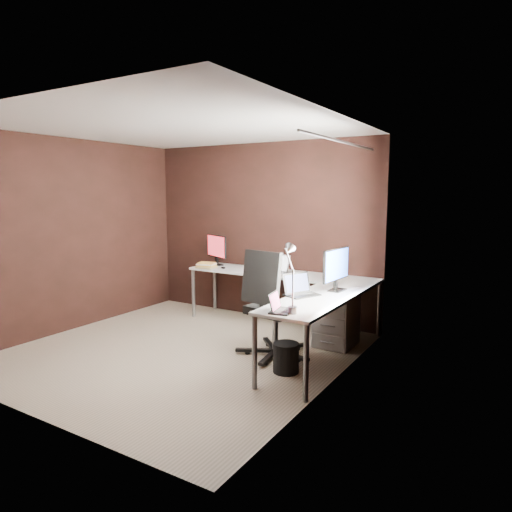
# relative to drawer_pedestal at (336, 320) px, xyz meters

# --- Properties ---
(room) EXTENTS (3.60, 3.60, 2.50)m
(room) POSITION_rel_drawer_pedestal_xyz_m (-1.09, -1.08, 0.98)
(room) COLOR #B4A28C
(room) RESTS_ON ground
(desk) EXTENTS (2.65, 2.25, 0.73)m
(desk) POSITION_rel_drawer_pedestal_xyz_m (-0.59, -0.11, 0.38)
(desk) COLOR silver
(desk) RESTS_ON ground
(drawer_pedestal) EXTENTS (0.42, 0.50, 0.60)m
(drawer_pedestal) POSITION_rel_drawer_pedestal_xyz_m (0.00, 0.00, 0.00)
(drawer_pedestal) COLOR silver
(drawer_pedestal) RESTS_ON ground
(monitor_left) EXTENTS (0.48, 0.25, 0.45)m
(monitor_left) POSITION_rel_drawer_pedestal_xyz_m (-2.08, 0.45, 0.68)
(monitor_left) COLOR black
(monitor_left) RESTS_ON desk
(monitor_right) EXTENTS (0.15, 0.58, 0.47)m
(monitor_right) POSITION_rel_drawer_pedestal_xyz_m (0.10, -0.32, 0.70)
(monitor_right) COLOR black
(monitor_right) RESTS_ON desk
(laptop_white) EXTENTS (0.39, 0.32, 0.23)m
(laptop_white) POSITION_rel_drawer_pedestal_xyz_m (-1.27, 0.40, 0.48)
(laptop_white) COLOR silver
(laptop_white) RESTS_ON desk
(laptop_silver) EXTENTS (0.43, 0.36, 0.25)m
(laptop_silver) POSITION_rel_drawer_pedestal_xyz_m (-1.01, 0.32, 0.48)
(laptop_silver) COLOR silver
(laptop_silver) RESTS_ON desk
(laptop_black_big) EXTENTS (0.36, 0.41, 0.23)m
(laptop_black_big) POSITION_rel_drawer_pedestal_xyz_m (-0.14, -0.72, 0.48)
(laptop_black_big) COLOR black
(laptop_black_big) RESTS_ON desk
(laptop_black_small) EXTENTS (0.23, 0.29, 0.18)m
(laptop_black_small) POSITION_rel_drawer_pedestal_xyz_m (-0.01, -1.43, 0.47)
(laptop_black_small) COLOR black
(laptop_black_small) RESTS_ON desk
(book_stack) EXTENTS (0.27, 0.23, 0.08)m
(book_stack) POSITION_rel_drawer_pedestal_xyz_m (-2.04, 0.15, 0.47)
(book_stack) COLOR tan
(book_stack) RESTS_ON desk
(mouse_left) EXTENTS (0.08, 0.06, 0.03)m
(mouse_left) POSITION_rel_drawer_pedestal_xyz_m (-1.80, 0.22, 0.44)
(mouse_left) COLOR black
(mouse_left) RESTS_ON desk
(mouse_corner) EXTENTS (0.08, 0.05, 0.03)m
(mouse_corner) POSITION_rel_drawer_pedestal_xyz_m (-0.58, 0.22, 0.44)
(mouse_corner) COLOR black
(mouse_corner) RESTS_ON desk
(desk_lamp) EXTENTS (0.20, 0.23, 0.62)m
(desk_lamp) POSITION_rel_drawer_pedestal_xyz_m (0.06, -1.36, 0.82)
(desk_lamp) COLOR slate
(desk_lamp) RESTS_ON desk
(office_chair) EXTENTS (0.67, 0.68, 1.20)m
(office_chair) POSITION_rel_drawer_pedestal_xyz_m (-0.46, -0.73, 0.05)
(office_chair) COLOR black
(office_chair) RESTS_ON ground
(wastebasket) EXTENTS (0.32, 0.32, 0.30)m
(wastebasket) POSITION_rel_drawer_pedestal_xyz_m (-0.12, -1.06, -0.15)
(wastebasket) COLOR black
(wastebasket) RESTS_ON ground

